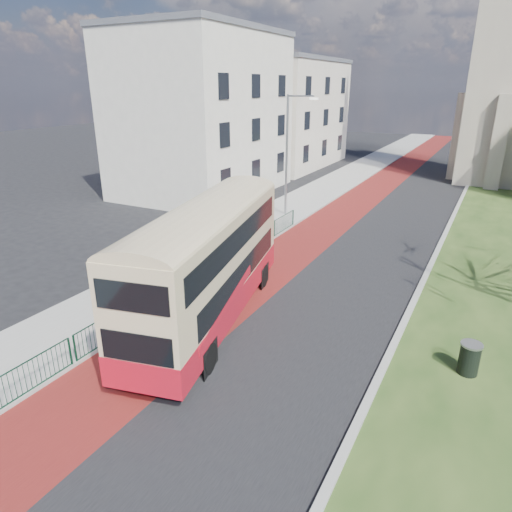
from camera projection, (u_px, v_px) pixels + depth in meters
The scene contains 12 objects.
ground at pixel (186, 358), 15.51m from camera, with size 160.00×160.00×0.00m, color black.
road_carriageway at pixel (377, 219), 31.37m from camera, with size 9.00×120.00×0.01m, color black.
bus_lane at pixel (339, 215), 32.56m from camera, with size 3.40×120.00×0.01m, color #591414.
pavement_west at pixel (290, 207), 34.21m from camera, with size 4.00×120.00×0.12m, color gray.
kerb_west at pixel (315, 211), 33.33m from camera, with size 0.25×120.00×0.13m, color #999993.
kerb_east at pixel (452, 220), 30.99m from camera, with size 0.25×80.00×0.13m, color #999993.
pedestrian_railing at pixel (185, 284), 19.91m from camera, with size 0.07×24.00×1.12m.
street_block_near at pixel (202, 113), 37.53m from camera, with size 10.30×14.30×13.00m.
street_block_far at pixel (283, 113), 51.02m from camera, with size 10.30×16.30×11.50m.
streetlamp at pixel (289, 150), 30.67m from camera, with size 2.13×0.18×8.00m.
bus at pixel (208, 259), 17.09m from camera, with size 4.82×11.17×4.55m.
litter_bin at pixel (469, 358), 14.44m from camera, with size 0.69×0.69×1.08m.
Camera 1 is at (8.35, -10.61, 8.71)m, focal length 32.00 mm.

